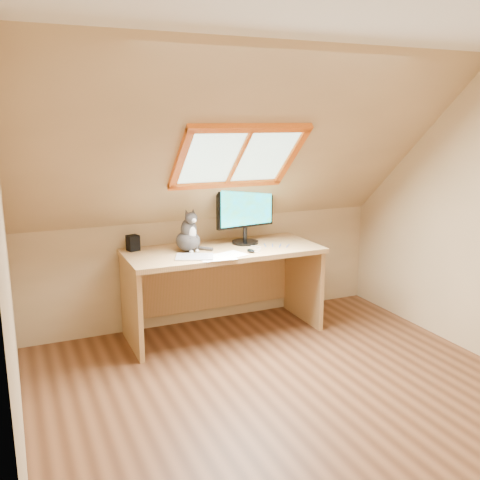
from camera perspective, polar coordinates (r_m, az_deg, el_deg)
ground at (r=3.88m, az=6.25°, el=-16.91°), size 3.50×3.50×0.00m
room_shell at (r=3.32m, az=7.65°, el=4.28°), size 3.52×3.52×2.41m
desk at (r=4.87m, az=-2.15°, el=-3.42°), size 1.73×0.76×0.79m
monitor at (r=4.88m, az=0.58°, el=3.16°), size 0.58×0.25×0.54m
cat at (r=4.64m, az=-5.52°, el=0.44°), size 0.26×0.29×0.38m
desk_speaker at (r=4.75m, az=-11.35°, el=-0.31°), size 0.11×0.11×0.14m
graphics_tablet at (r=4.45m, az=-4.86°, el=-1.80°), size 0.37×0.32×0.01m
mouse at (r=4.61m, az=1.16°, el=-1.15°), size 0.07×0.10×0.03m
papers at (r=4.46m, az=-2.37°, el=-1.80°), size 0.35×0.30×0.01m
cables at (r=4.80m, az=3.00°, el=-0.74°), size 0.51×0.26×0.01m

